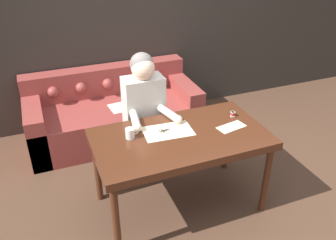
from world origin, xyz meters
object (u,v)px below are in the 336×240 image
object	(u,v)px
couch	(113,113)
mug	(130,133)
dining_table	(181,143)
scissors	(166,130)
person	(144,116)
thread_spool	(233,114)

from	to	relation	value
couch	mug	size ratio (longest dim) A/B	17.74
dining_table	couch	size ratio (longest dim) A/B	0.74
dining_table	mug	world-z (taller)	mug
scissors	person	bearing A→B (deg)	96.29
couch	scissors	size ratio (longest dim) A/B	10.03
scissors	mug	distance (m)	0.32
mug	thread_spool	world-z (taller)	mug
couch	dining_table	bearing A→B (deg)	-79.95
couch	person	world-z (taller)	person
scissors	thread_spool	distance (m)	0.67
mug	thread_spool	bearing A→B (deg)	0.88
dining_table	scissors	size ratio (longest dim) A/B	7.42
scissors	mug	size ratio (longest dim) A/B	1.77
person	scissors	distance (m)	0.47
thread_spool	couch	bearing A→B (deg)	122.29
scissors	mug	bearing A→B (deg)	-179.55
person	couch	bearing A→B (deg)	98.00
scissors	thread_spool	bearing A→B (deg)	1.09
dining_table	mug	bearing A→B (deg)	163.58
couch	scissors	world-z (taller)	couch
mug	person	bearing A→B (deg)	59.49
person	mug	bearing A→B (deg)	-120.51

